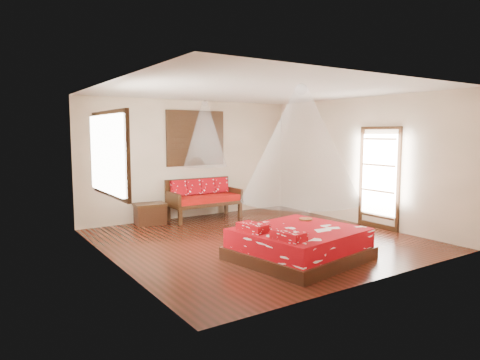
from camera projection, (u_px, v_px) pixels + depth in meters
name	position (u px, v px, depth m)	size (l,w,h in m)	color
room	(259.00, 166.00, 8.01)	(5.54, 5.54, 2.84)	black
bed	(298.00, 244.00, 6.86)	(2.17, 2.02, 0.63)	black
daybed	(203.00, 197.00, 10.14)	(1.70, 0.76, 0.94)	black
storage_chest	(150.00, 214.00, 9.51)	(0.73, 0.57, 0.47)	black
shutter_panel	(196.00, 138.00, 10.27)	(1.52, 0.06, 1.32)	black
window_left	(110.00, 154.00, 6.66)	(0.10, 1.74, 1.34)	black
glazed_door	(379.00, 178.00, 9.04)	(0.08, 1.02, 2.16)	black
wine_tray	(306.00, 217.00, 7.51)	(0.23, 0.23, 0.19)	brown
mosquito_net_main	(300.00, 144.00, 6.70)	(1.90, 1.90, 1.80)	white
mosquito_net_daybed	(205.00, 134.00, 9.87)	(1.01, 1.01, 1.50)	white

